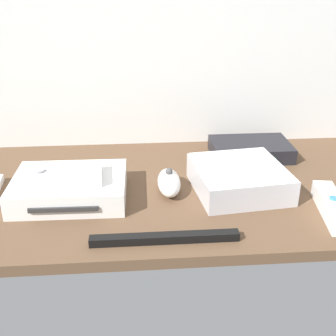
# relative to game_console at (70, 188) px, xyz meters

# --- Properties ---
(ground_plane) EXTENTS (1.00, 0.48, 0.02)m
(ground_plane) POSITION_rel_game_console_xyz_m (0.19, 0.04, -0.03)
(ground_plane) COLOR brown
(ground_plane) RESTS_ON ground
(back_wall) EXTENTS (1.10, 0.01, 0.64)m
(back_wall) POSITION_rel_game_console_xyz_m (0.19, 0.28, 0.30)
(back_wall) COLOR silver
(back_wall) RESTS_ON ground
(game_console) EXTENTS (0.21, 0.17, 0.04)m
(game_console) POSITION_rel_game_console_xyz_m (0.00, 0.00, 0.00)
(game_console) COLOR white
(game_console) RESTS_ON ground_plane
(mini_computer) EXTENTS (0.19, 0.19, 0.05)m
(mini_computer) POSITION_rel_game_console_xyz_m (0.33, 0.01, 0.00)
(mini_computer) COLOR silver
(mini_computer) RESTS_ON ground_plane
(network_router) EXTENTS (0.18, 0.12, 0.03)m
(network_router) POSITION_rel_game_console_xyz_m (0.39, 0.17, -0.00)
(network_router) COLOR black
(network_router) RESTS_ON ground_plane
(remote_wand) EXTENTS (0.06, 0.15, 0.03)m
(remote_wand) POSITION_rel_game_console_xyz_m (0.47, -0.10, -0.01)
(remote_wand) COLOR white
(remote_wand) RESTS_ON ground_plane
(remote_nunchuk) EXTENTS (0.04, 0.10, 0.05)m
(remote_nunchuk) POSITION_rel_game_console_xyz_m (0.19, 0.01, -0.00)
(remote_nunchuk) COLOR white
(remote_nunchuk) RESTS_ON ground_plane
(remote_classic_pad) EXTENTS (0.15, 0.09, 0.02)m
(remote_classic_pad) POSITION_rel_game_console_xyz_m (-0.01, -0.01, 0.03)
(remote_classic_pad) COLOR white
(remote_classic_pad) RESTS_ON game_console
(sensor_bar) EXTENTS (0.24, 0.02, 0.01)m
(sensor_bar) POSITION_rel_game_console_xyz_m (0.17, -0.16, -0.01)
(sensor_bar) COLOR black
(sensor_bar) RESTS_ON ground_plane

